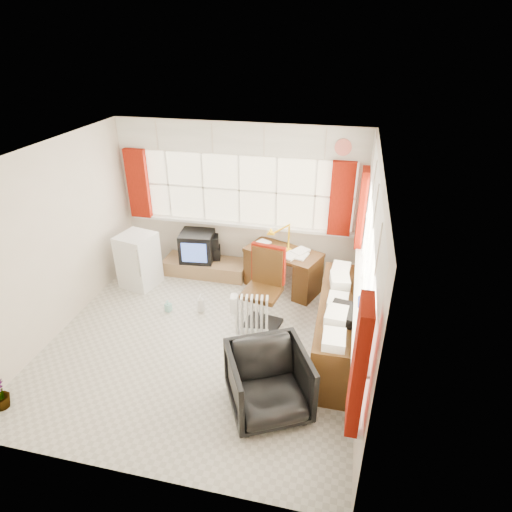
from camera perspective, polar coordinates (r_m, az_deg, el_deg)
The scene contains 19 objects.
ground at distance 5.89m, azimuth -6.97°, elevation -11.18°, with size 4.00×4.00×0.00m, color beige.
room_walls at distance 5.08m, azimuth -7.94°, elevation 2.05°, with size 4.00×4.00×4.00m.
window_back at distance 7.00m, azimuth -2.24°, elevation 4.78°, with size 3.70×0.12×3.60m.
window_right at distance 5.08m, azimuth 13.66°, elevation -5.76°, with size 0.12×3.70×3.60m.
curtains at distance 5.70m, azimuth 4.08°, elevation 4.72°, with size 3.83×3.83×1.15m.
overhead_cabinets at distance 5.48m, azimuth 5.04°, elevation 12.54°, with size 3.98×3.98×0.48m.
desk at distance 6.76m, azimuth 3.60°, elevation -1.57°, with size 1.29×0.95×0.70m.
desk_lamp at distance 6.50m, azimuth 4.42°, elevation 3.27°, with size 0.16×0.13×0.47m.
task_chair at distance 5.84m, azimuth 1.23°, elevation -3.84°, with size 0.56×0.59×1.17m.
office_chair at distance 4.74m, azimuth 1.68°, elevation -16.49°, with size 0.81×0.84×0.76m, color black.
radiator at distance 5.74m, azimuth -0.57°, elevation -8.75°, with size 0.46×0.24×0.66m.
credenza at distance 5.55m, azimuth 10.81°, elevation -9.12°, with size 0.50×2.00×0.85m.
file_tray at distance 5.06m, azimuth 11.51°, elevation -7.50°, with size 0.30×0.38×0.13m, color black.
tv_bench at distance 7.32m, azimuth -6.74°, elevation -1.46°, with size 1.40×0.50×0.25m, color #9E7B4F.
crt_tv at distance 7.21m, azimuth -7.81°, elevation 1.32°, with size 0.59×0.56×0.49m.
hifi_stack at distance 7.29m, azimuth -7.00°, elevation 1.23°, with size 0.63×0.49×0.40m.
mini_fridge at distance 7.07m, azimuth -15.39°, elevation -0.55°, with size 0.62×0.63×0.88m.
spray_bottle_a at distance 6.37m, azimuth -7.38°, elevation -6.24°, with size 0.11×0.11×0.29m, color silver.
spray_bottle_b at distance 6.48m, azimuth -11.64°, elevation -6.50°, with size 0.08×0.08×0.18m, color #92DACD.
Camera 1 is at (1.68, -4.26, 3.70)m, focal length 30.00 mm.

